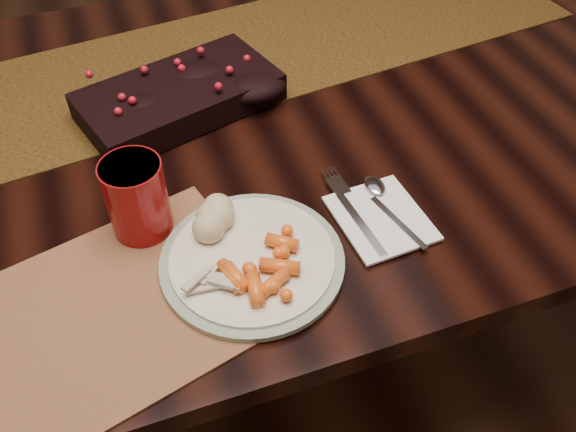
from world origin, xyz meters
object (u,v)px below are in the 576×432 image
object	(u,v)px
dinner_plate	(252,260)
baby_carrots	(260,266)
turkey_shreds	(210,280)
centerpiece	(179,93)
placemat_main	(111,312)
red_cup	(137,198)
mashed_potatoes	(215,213)
napkin	(381,218)
dining_table	(225,262)

from	to	relation	value
dinner_plate	baby_carrots	bearing A→B (deg)	-81.91
turkey_shreds	centerpiece	bearing A→B (deg)	82.79
dinner_plate	baby_carrots	world-z (taller)	baby_carrots
centerpiece	turkey_shreds	xyz separation A→B (m)	(-0.05, -0.41, -0.01)
placemat_main	dinner_plate	bearing A→B (deg)	-10.44
placemat_main	red_cup	distance (m)	0.16
mashed_potatoes	napkin	bearing A→B (deg)	-14.29
baby_carrots	mashed_potatoes	xyz separation A→B (m)	(-0.03, 0.10, 0.01)
baby_carrots	red_cup	bearing A→B (deg)	132.08
dining_table	baby_carrots	size ratio (longest dim) A/B	17.99
napkin	placemat_main	bearing A→B (deg)	-179.35
napkin	dining_table	bearing A→B (deg)	116.89
baby_carrots	red_cup	xyz separation A→B (m)	(-0.13, 0.15, 0.03)
turkey_shreds	baby_carrots	bearing A→B (deg)	-0.61
red_cup	turkey_shreds	bearing A→B (deg)	-66.56
centerpiece	dinner_plate	bearing A→B (deg)	-87.97
centerpiece	placemat_main	xyz separation A→B (m)	(-0.18, -0.39, -0.03)
turkey_shreds	napkin	distance (m)	0.27
dining_table	mashed_potatoes	bearing A→B (deg)	-101.82
centerpiece	napkin	bearing A→B (deg)	-59.35
centerpiece	turkey_shreds	bearing A→B (deg)	-97.21
centerpiece	mashed_potatoes	world-z (taller)	centerpiece
placemat_main	red_cup	bearing A→B (deg)	48.49
dining_table	red_cup	bearing A→B (deg)	-126.30
placemat_main	napkin	distance (m)	0.40
dining_table	baby_carrots	distance (m)	0.53
dining_table	baby_carrots	world-z (taller)	baby_carrots
dinner_plate	turkey_shreds	world-z (taller)	turkey_shreds
dinner_plate	baby_carrots	size ratio (longest dim) A/B	2.53
centerpiece	red_cup	world-z (taller)	red_cup
dining_table	dinner_plate	size ratio (longest dim) A/B	7.12
centerpiece	baby_carrots	distance (m)	0.41
napkin	dinner_plate	bearing A→B (deg)	-179.15
placemat_main	centerpiece	bearing A→B (deg)	50.67
baby_carrots	mashed_potatoes	bearing A→B (deg)	108.37
centerpiece	baby_carrots	world-z (taller)	centerpiece
placemat_main	red_cup	xyz separation A→B (m)	(0.07, 0.13, 0.06)
placemat_main	red_cup	world-z (taller)	red_cup
dinner_plate	turkey_shreds	size ratio (longest dim) A/B	3.72
dining_table	red_cup	distance (m)	0.50
placemat_main	napkin	world-z (taller)	napkin
dinner_plate	mashed_potatoes	world-z (taller)	mashed_potatoes
placemat_main	dinner_plate	world-z (taller)	dinner_plate
red_cup	dinner_plate	bearing A→B (deg)	-42.90
turkey_shreds	red_cup	world-z (taller)	red_cup
mashed_potatoes	red_cup	distance (m)	0.11
centerpiece	napkin	size ratio (longest dim) A/B	2.35
dining_table	turkey_shreds	world-z (taller)	turkey_shreds
dining_table	napkin	distance (m)	0.52
red_cup	baby_carrots	bearing A→B (deg)	-47.92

